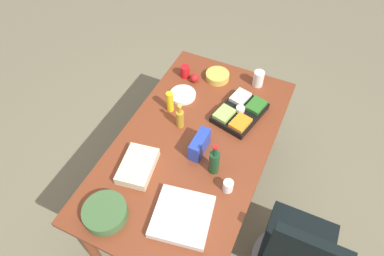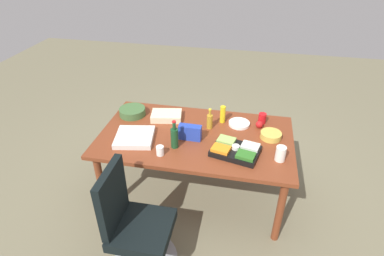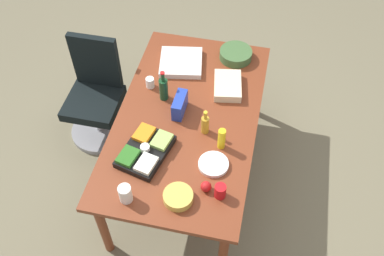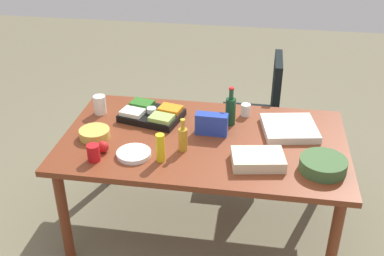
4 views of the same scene
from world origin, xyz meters
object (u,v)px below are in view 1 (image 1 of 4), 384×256
object	(u,v)px
office_chair	(295,254)
mustard_bottle	(170,102)
conference_table	(193,149)
dressing_bottle	(180,118)
paper_plate_stack	(183,95)
paper_cup	(228,186)
mayo_jar	(258,79)
wine_bottle	(214,162)
veggie_tray	(240,112)
pizza_box	(182,216)
chip_bag_blue	(200,144)
salad_bowl	(105,213)
apple_red	(194,78)
sheet_cake	(138,166)
red_solo_cup	(185,72)
chip_bowl	(217,76)

from	to	relation	value
office_chair	mustard_bottle	xyz separation A→B (m)	(0.55, 1.26, 0.48)
conference_table	dressing_bottle	xyz separation A→B (m)	(0.11, 0.16, 0.16)
paper_plate_stack	paper_cup	xyz separation A→B (m)	(-0.67, -0.66, 0.03)
mayo_jar	dressing_bottle	world-z (taller)	dressing_bottle
wine_bottle	paper_cup	distance (m)	0.19
conference_table	wine_bottle	size ratio (longest dim) A/B	6.72
veggie_tray	pizza_box	world-z (taller)	veggie_tray
dressing_bottle	mustard_bottle	distance (m)	0.19
veggie_tray	paper_plate_stack	bearing A→B (deg)	90.27
veggie_tray	pizza_box	bearing A→B (deg)	178.13
chip_bag_blue	dressing_bottle	size ratio (longest dim) A/B	0.99
chip_bag_blue	paper_cup	size ratio (longest dim) A/B	2.44
salad_bowl	apple_red	distance (m)	1.38
veggie_tray	wine_bottle	size ratio (longest dim) A/B	1.68
sheet_cake	paper_cup	bearing A→B (deg)	-79.79
conference_table	office_chair	distance (m)	1.05
conference_table	pizza_box	bearing A→B (deg)	-161.66
wine_bottle	salad_bowl	distance (m)	0.78
red_solo_cup	wine_bottle	size ratio (longest dim) A/B	0.39
paper_cup	chip_bag_blue	bearing A→B (deg)	54.84
pizza_box	paper_plate_stack	xyz separation A→B (m)	(0.98, 0.47, -0.01)
pizza_box	paper_cup	world-z (taller)	paper_cup
wine_bottle	dressing_bottle	world-z (taller)	wine_bottle
office_chair	mustard_bottle	bearing A→B (deg)	66.27
conference_table	pizza_box	distance (m)	0.61
pizza_box	sheet_cake	bearing A→B (deg)	55.44
apple_red	paper_cup	bearing A→B (deg)	-143.46
wine_bottle	apple_red	xyz separation A→B (m)	(0.77, 0.50, -0.07)
conference_table	mayo_jar	distance (m)	0.86
chip_bag_blue	wine_bottle	size ratio (longest dim) A/B	0.77
chip_bowl	paper_cup	bearing A→B (deg)	-154.16
paper_plate_stack	salad_bowl	size ratio (longest dim) A/B	0.77
salad_bowl	chip_bowl	world-z (taller)	salad_bowl
red_solo_cup	pizza_box	bearing A→B (deg)	-155.14
veggie_tray	paper_plate_stack	size ratio (longest dim) A/B	2.17
dressing_bottle	salad_bowl	bearing A→B (deg)	173.53
wine_bottle	salad_bowl	xyz separation A→B (m)	(-0.60, 0.49, -0.07)
dressing_bottle	paper_plate_stack	bearing A→B (deg)	22.49
paper_cup	chip_bowl	bearing A→B (deg)	25.84
salad_bowl	chip_bowl	bearing A→B (deg)	-6.07
wine_bottle	pizza_box	bearing A→B (deg)	174.15
chip_bag_blue	paper_cup	bearing A→B (deg)	-125.16
sheet_cake	paper_cup	distance (m)	0.64
conference_table	sheet_cake	size ratio (longest dim) A/B	5.97
sheet_cake	apple_red	distance (m)	0.99
mayo_jar	salad_bowl	xyz separation A→B (m)	(-1.57, 0.50, -0.03)
paper_plate_stack	chip_bowl	xyz separation A→B (m)	(0.32, -0.18, 0.01)
chip_bowl	apple_red	xyz separation A→B (m)	(-0.12, 0.17, 0.01)
sheet_cake	paper_plate_stack	distance (m)	0.78
office_chair	apple_red	world-z (taller)	office_chair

